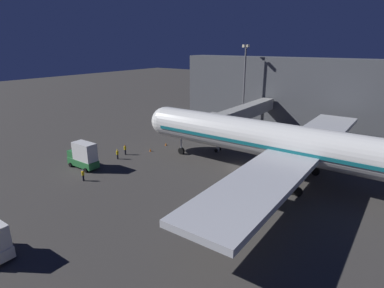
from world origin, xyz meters
The scene contains 11 objects.
ground_plane centered at (0.00, 0.00, 0.00)m, with size 320.00×320.00×0.00m, color #383533.
airliner_at_gate centered at (0.00, 10.96, 5.47)m, with size 50.48×58.60×18.30m.
jet_bridge centered at (-13.32, -7.16, 5.57)m, with size 25.16×3.40×7.10m.
terminal_wall centered at (-31.00, 9.81, 7.99)m, with size 6.00×80.00×15.98m, color #4C4F54.
apron_floodlight_mast centered at (-25.50, -12.56, 10.83)m, with size 2.90×0.50×18.76m.
catering_truck centered at (14.28, -20.26, 2.10)m, with size 2.36×5.61×4.27m.
ground_crew_by_belt_loader centered at (17.47, -16.14, 0.95)m, with size 0.40×0.40×1.73m.
ground_crew_marshaller_fwd centered at (8.45, -19.04, 0.95)m, with size 0.40×0.40×1.73m.
ground_crew_walking_aft centered at (6.11, -19.65, 1.02)m, with size 0.40×0.40×1.84m.
traffic_cone_nose_port centered at (-2.20, -17.22, 0.28)m, with size 0.36×0.36×0.55m, color orange.
traffic_cone_nose_starboard centered at (2.20, -17.22, 0.28)m, with size 0.36×0.36×0.55m, color orange.
Camera 1 is at (42.15, 20.86, 18.87)m, focal length 29.38 mm.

